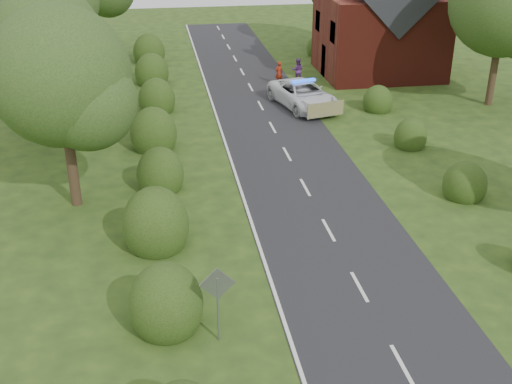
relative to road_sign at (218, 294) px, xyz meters
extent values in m
plane|color=#263E18|center=(5.00, -2.00, -1.65)|extent=(120.00, 120.00, 0.00)
cube|color=black|center=(5.00, 13.00, -1.64)|extent=(6.00, 70.00, 0.02)
cube|color=white|center=(5.00, -2.00, -1.63)|extent=(0.12, 1.80, 0.01)
cube|color=white|center=(5.00, 2.00, -1.63)|extent=(0.12, 1.80, 0.01)
cube|color=white|center=(5.00, 6.00, -1.63)|extent=(0.12, 1.80, 0.01)
cube|color=white|center=(5.00, 10.00, -1.63)|extent=(0.12, 1.80, 0.01)
cube|color=white|center=(5.00, 14.00, -1.63)|extent=(0.12, 1.80, 0.01)
cube|color=white|center=(5.00, 18.00, -1.63)|extent=(0.12, 1.80, 0.01)
cube|color=white|center=(5.00, 22.00, -1.63)|extent=(0.12, 1.80, 0.01)
cube|color=white|center=(5.00, 26.00, -1.63)|extent=(0.12, 1.80, 0.01)
cube|color=white|center=(5.00, 30.00, -1.63)|extent=(0.12, 1.80, 0.01)
cube|color=white|center=(5.00, 34.00, -1.63)|extent=(0.12, 1.80, 0.01)
cube|color=white|center=(5.00, 38.00, -1.63)|extent=(0.12, 1.80, 0.01)
cube|color=white|center=(5.00, 42.00, -1.63)|extent=(0.12, 1.80, 0.01)
cube|color=white|center=(5.00, 46.00, -1.63)|extent=(0.12, 1.80, 0.01)
cube|color=white|center=(2.10, 13.00, -1.63)|extent=(0.12, 70.00, 0.01)
ellipsoid|color=#19360C|center=(-1.50, 1.00, -0.91)|extent=(2.30, 2.41, 2.70)
ellipsoid|color=#19360C|center=(-1.70, 6.00, -0.83)|extent=(2.50, 2.62, 3.00)
ellipsoid|color=#19360C|center=(-1.40, 11.00, -0.97)|extent=(2.10, 2.20, 2.50)
ellipsoid|color=#19360C|center=(-1.60, 16.00, -0.88)|extent=(2.40, 2.52, 2.80)
ellipsoid|color=#19360C|center=(-1.30, 22.00, -0.94)|extent=(2.20, 2.31, 2.60)
ellipsoid|color=#19360C|center=(-1.50, 28.00, -0.91)|extent=(2.30, 2.41, 2.70)
ellipsoid|color=#19360C|center=(-1.60, 34.00, -0.88)|extent=(2.40, 2.52, 2.80)
ellipsoid|color=#19360C|center=(11.60, 8.00, -1.08)|extent=(1.90, 2.00, 2.10)
ellipsoid|color=#19360C|center=(11.50, 14.00, -1.10)|extent=(1.70, 1.78, 2.00)
ellipsoid|color=#19360C|center=(11.80, 20.00, -1.10)|extent=(1.80, 1.89, 2.00)
ellipsoid|color=#19360C|center=(11.60, 34.00, -1.10)|extent=(1.70, 1.78, 2.00)
cylinder|color=#332316|center=(-5.00, 10.00, 0.33)|extent=(0.44, 0.44, 3.96)
sphere|color=#224118|center=(-5.00, 10.00, 3.93)|extent=(5.60, 5.60, 5.60)
sphere|color=#4D6528|center=(-4.02, 9.44, 3.03)|extent=(3.92, 3.92, 3.92)
cylinder|color=#332316|center=(-6.50, 18.00, 0.22)|extent=(0.44, 0.44, 3.74)
sphere|color=#224118|center=(-6.50, 18.00, 3.62)|extent=(5.60, 5.60, 5.60)
sphere|color=#4D6528|center=(-5.52, 17.44, 2.77)|extent=(3.92, 3.92, 3.92)
cylinder|color=#332316|center=(-8.00, 28.00, 0.77)|extent=(0.44, 0.44, 4.84)
sphere|color=#4D6528|center=(-6.81, 27.32, 4.07)|extent=(4.76, 4.76, 4.76)
cylinder|color=#332316|center=(-5.50, 38.00, 0.44)|extent=(0.44, 0.44, 4.18)
cylinder|color=#332316|center=(19.00, 20.00, 0.55)|extent=(0.44, 0.44, 4.40)
sphere|color=#224118|center=(19.00, 20.00, 4.55)|extent=(6.40, 6.40, 6.40)
cylinder|color=#332316|center=(14.00, 36.00, 0.33)|extent=(0.44, 0.44, 3.96)
cylinder|color=gray|center=(0.00, 0.00, -0.55)|extent=(0.08, 0.08, 2.20)
cube|color=gray|center=(0.00, 0.00, 0.35)|extent=(1.06, 0.04, 1.06)
cube|color=#601C13|center=(14.50, 28.00, 1.10)|extent=(8.00, 7.00, 5.50)
imported|color=white|center=(7.50, 21.36, -0.87)|extent=(3.89, 6.11, 1.57)
cube|color=yellow|center=(8.19, 18.59, -0.95)|extent=(2.29, 0.62, 0.86)
cube|color=blue|center=(7.50, 21.36, -0.01)|extent=(1.58, 0.65, 0.14)
imported|color=maroon|center=(7.00, 26.39, -0.86)|extent=(0.68, 0.56, 1.58)
imported|color=#5B2C71|center=(8.38, 26.76, -0.82)|extent=(0.94, 0.81, 1.67)
camera|label=1|loc=(-1.39, -15.37, 10.67)|focal=45.00mm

